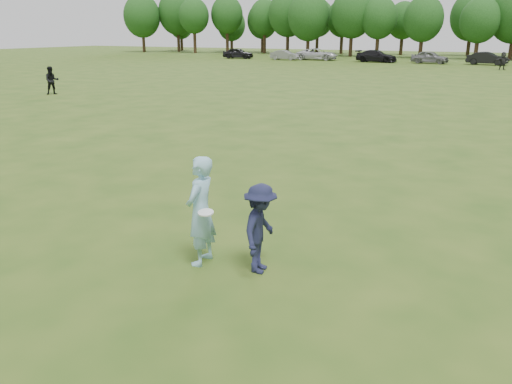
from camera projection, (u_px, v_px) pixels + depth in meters
ground at (274, 262)px, 9.03m from camera, size 200.00×200.00×0.00m
thrower at (201, 211)px, 8.72m from camera, size 0.53×0.76×1.97m
defender at (260, 229)px, 8.47m from camera, size 0.71×1.08×1.58m
player_far_a at (52, 81)px, 32.32m from camera, size 1.07×1.10×1.79m
player_far_d at (503, 61)px, 52.49m from camera, size 1.79×1.07×1.84m
car_a at (238, 53)px, 73.65m from camera, size 4.67×2.27×1.53m
car_b at (285, 55)px, 70.23m from camera, size 4.08×1.46×1.34m
car_c at (317, 54)px, 69.98m from camera, size 5.88×3.09×1.58m
car_d at (376, 56)px, 65.19m from camera, size 5.43×2.50×1.54m
car_e at (430, 57)px, 62.57m from camera, size 4.72×2.36×1.55m
car_f at (487, 58)px, 60.08m from camera, size 4.81×2.24×1.52m
disc_in_play at (206, 213)px, 8.45m from camera, size 0.32×0.32×0.08m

